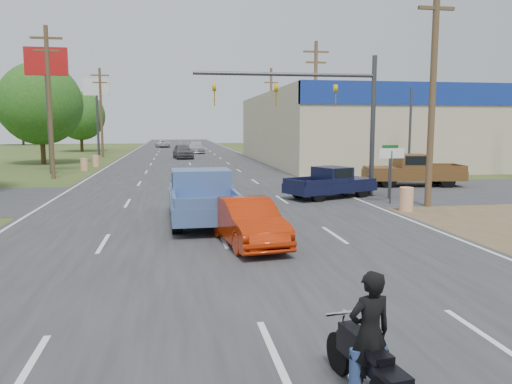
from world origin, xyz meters
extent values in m
plane|color=#32431A|center=(0.00, 0.00, 0.00)|extent=(200.00, 200.00, 0.00)
cube|color=#2D2D30|center=(0.00, 40.00, 0.01)|extent=(15.00, 180.00, 0.02)
cube|color=#2D2D30|center=(0.00, 18.00, 0.01)|extent=(120.00, 10.00, 0.02)
cube|color=brown|center=(11.00, 10.00, 0.01)|extent=(8.00, 18.00, 0.01)
cube|color=#B7A88C|center=(32.00, 40.00, 3.30)|extent=(50.00, 28.00, 6.60)
cylinder|color=#4C3823|center=(9.50, 13.00, 5.00)|extent=(0.28, 0.28, 10.00)
cube|color=#4C3823|center=(9.50, 13.00, 8.40)|extent=(1.60, 0.14, 0.14)
cylinder|color=#4C3823|center=(9.50, 31.00, 5.00)|extent=(0.28, 0.28, 10.00)
cube|color=#4C3823|center=(9.50, 31.00, 9.20)|extent=(2.00, 0.14, 0.14)
cube|color=#4C3823|center=(9.50, 31.00, 8.40)|extent=(1.60, 0.14, 0.14)
cylinder|color=#4C3823|center=(9.50, 49.00, 5.00)|extent=(0.28, 0.28, 10.00)
cube|color=#4C3823|center=(9.50, 49.00, 9.20)|extent=(2.00, 0.14, 0.14)
cube|color=#4C3823|center=(9.50, 49.00, 8.40)|extent=(1.60, 0.14, 0.14)
cylinder|color=#4C3823|center=(-9.50, 28.00, 5.00)|extent=(0.28, 0.28, 10.00)
cube|color=#4C3823|center=(-9.50, 28.00, 9.20)|extent=(2.00, 0.14, 0.14)
cube|color=#4C3823|center=(-9.50, 28.00, 8.40)|extent=(1.60, 0.14, 0.14)
cylinder|color=#4C3823|center=(-9.50, 52.00, 5.00)|extent=(0.28, 0.28, 10.00)
cube|color=#4C3823|center=(-9.50, 52.00, 9.20)|extent=(2.00, 0.14, 0.14)
cube|color=#4C3823|center=(-9.50, 52.00, 8.40)|extent=(1.60, 0.14, 0.14)
cylinder|color=#422D19|center=(-13.50, 42.00, 1.62)|extent=(0.44, 0.44, 3.24)
sphere|color=#214E16|center=(-13.50, 42.00, 5.58)|extent=(7.56, 7.56, 7.56)
cylinder|color=#422D19|center=(-14.20, 66.00, 1.44)|extent=(0.44, 0.44, 2.88)
sphere|color=#214E16|center=(-14.20, 66.00, 4.96)|extent=(6.72, 6.72, 6.72)
cylinder|color=#422D19|center=(55.00, 70.00, 1.80)|extent=(0.44, 0.44, 3.60)
sphere|color=#214E16|center=(55.00, 70.00, 6.20)|extent=(8.40, 8.40, 8.40)
cylinder|color=#422D19|center=(30.00, 95.00, 1.71)|extent=(0.44, 0.44, 3.42)
sphere|color=#214E16|center=(30.00, 95.00, 5.89)|extent=(7.98, 7.98, 7.98)
cylinder|color=#422D19|center=(-30.00, 95.00, 1.89)|extent=(0.44, 0.44, 3.78)
sphere|color=#214E16|center=(-30.00, 95.00, 6.51)|extent=(8.82, 8.82, 8.82)
cylinder|color=orange|center=(8.00, 12.00, 0.50)|extent=(0.56, 0.56, 1.00)
cylinder|color=orange|center=(8.40, 20.50, 0.50)|extent=(0.56, 0.56, 1.00)
cylinder|color=orange|center=(-8.50, 34.00, 0.50)|extent=(0.56, 0.56, 1.00)
cylinder|color=orange|center=(-8.20, 38.00, 0.50)|extent=(0.56, 0.56, 1.00)
cylinder|color=#3F3F44|center=(-10.50, 32.00, 4.50)|extent=(0.30, 0.30, 9.00)
cube|color=#B21414|center=(-10.50, 32.00, 8.20)|extent=(3.00, 0.35, 2.00)
cylinder|color=#3F3F44|center=(-10.50, 56.00, 4.50)|extent=(0.30, 0.30, 9.00)
cube|color=white|center=(-10.50, 56.00, 8.20)|extent=(3.00, 0.35, 2.00)
cylinder|color=#3F3F44|center=(8.20, 14.00, 1.20)|extent=(0.08, 0.08, 2.40)
cube|color=white|center=(8.20, 14.00, 2.30)|extent=(1.20, 0.05, 0.45)
cylinder|color=#3F3F44|center=(8.80, 15.50, 1.20)|extent=(0.08, 0.08, 2.40)
cube|color=#0C591E|center=(8.80, 15.50, 2.50)|extent=(0.80, 0.04, 0.22)
cylinder|color=#3F3F44|center=(8.50, 17.00, 3.50)|extent=(0.24, 0.24, 7.00)
cylinder|color=#3F3F44|center=(4.00, 17.00, 6.00)|extent=(9.00, 0.18, 0.18)
imported|color=gold|center=(6.50, 17.00, 5.55)|extent=(0.18, 0.40, 1.10)
imported|color=gold|center=(3.50, 17.00, 5.55)|extent=(0.18, 0.40, 1.10)
imported|color=gold|center=(0.50, 17.00, 5.55)|extent=(0.18, 0.40, 1.10)
imported|color=#B22708|center=(0.66, 7.20, 0.68)|extent=(2.03, 4.32, 1.37)
cylinder|color=black|center=(0.80, -0.70, 0.30)|extent=(0.20, 0.61, 0.60)
cube|color=black|center=(0.90, -1.33, 0.56)|extent=(0.37, 1.10, 0.27)
cube|color=black|center=(0.87, -1.10, 0.74)|extent=(0.31, 0.53, 0.20)
cube|color=black|center=(0.94, -1.59, 0.70)|extent=(0.35, 0.53, 0.09)
cylinder|color=white|center=(0.82, -0.84, 0.95)|extent=(0.59, 0.14, 0.05)
imported|color=black|center=(0.92, -1.47, 0.81)|extent=(0.64, 0.48, 1.62)
cylinder|color=black|center=(-1.49, 12.62, 0.45)|extent=(0.36, 0.91, 0.90)
cylinder|color=black|center=(0.40, 12.66, 0.45)|extent=(0.36, 0.91, 0.90)
cylinder|color=black|center=(-1.40, 9.10, 0.45)|extent=(0.36, 0.91, 0.90)
cylinder|color=black|center=(0.49, 9.15, 0.45)|extent=(0.36, 0.91, 0.90)
cube|color=#4C6AA4|center=(-0.50, 10.88, 0.70)|extent=(2.40, 5.92, 0.59)
cube|color=#4C6AA4|center=(-0.54, 12.64, 1.07)|extent=(2.20, 2.28, 0.20)
cube|color=#4C6AA4|center=(-0.50, 11.00, 1.47)|extent=(2.12, 1.81, 0.96)
cube|color=black|center=(-0.50, 11.00, 1.64)|extent=(2.15, 1.46, 0.51)
cube|color=#4C6AA4|center=(-0.43, 8.01, 1.15)|extent=(2.08, 0.14, 0.34)
cylinder|color=black|center=(7.08, 17.47, 0.36)|extent=(0.76, 0.52, 0.71)
cylinder|color=black|center=(7.66, 16.10, 0.36)|extent=(0.76, 0.52, 0.71)
cylinder|color=black|center=(4.53, 16.39, 0.36)|extent=(0.76, 0.52, 0.71)
cylinder|color=black|center=(5.11, 15.01, 0.36)|extent=(0.76, 0.52, 0.71)
cube|color=black|center=(6.10, 16.24, 0.55)|extent=(4.95, 3.44, 0.46)
cube|color=black|center=(7.37, 16.78, 0.84)|extent=(2.28, 2.24, 0.16)
cube|color=black|center=(6.18, 16.28, 1.15)|extent=(1.91, 2.05, 0.76)
cube|color=black|center=(6.18, 16.28, 1.29)|extent=(1.67, 1.97, 0.40)
cube|color=black|center=(4.01, 15.36, 0.91)|extent=(0.70, 1.53, 0.27)
cylinder|color=black|center=(10.63, 19.61, 0.43)|extent=(0.91, 0.45, 0.87)
cylinder|color=black|center=(10.90, 21.41, 0.43)|extent=(0.91, 0.45, 0.87)
cylinder|color=black|center=(13.98, 19.10, 0.43)|extent=(0.91, 0.45, 0.87)
cylinder|color=black|center=(14.26, 20.90, 0.43)|extent=(0.91, 0.45, 0.87)
cube|color=brown|center=(12.44, 20.25, 0.67)|extent=(5.91, 3.00, 0.57)
cube|color=brown|center=(10.77, 20.51, 1.03)|extent=(2.43, 2.36, 0.20)
cube|color=brown|center=(12.33, 20.27, 1.41)|extent=(1.98, 2.23, 0.92)
cube|color=black|center=(12.33, 20.27, 1.58)|extent=(1.65, 2.22, 0.49)
cube|color=brown|center=(15.18, 19.84, 1.11)|extent=(0.39, 1.99, 0.33)
imported|color=#4E4E52|center=(-0.50, 48.03, 0.81)|extent=(2.41, 4.91, 1.61)
imported|color=#BCBCC1|center=(1.37, 59.08, 0.78)|extent=(2.39, 5.45, 1.56)
imported|color=silver|center=(-3.37, 78.39, 0.61)|extent=(2.74, 4.64, 1.21)
camera|label=1|loc=(-1.45, -7.13, 3.49)|focal=35.00mm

